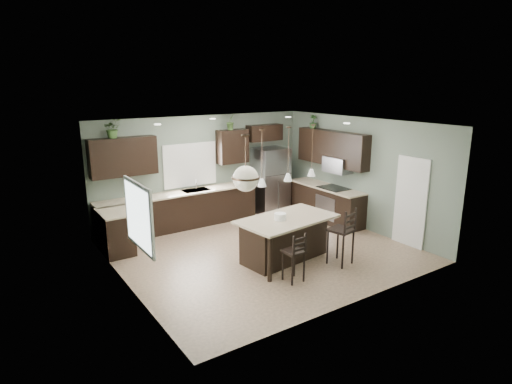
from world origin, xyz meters
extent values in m
plane|color=#9E8466|center=(0.00, 0.00, 0.00)|extent=(6.00, 6.00, 0.00)
cube|color=white|center=(2.98, -1.55, 1.02)|extent=(0.04, 0.82, 2.04)
cube|color=white|center=(-0.40, 2.73, 1.55)|extent=(1.35, 0.02, 1.00)
cube|color=white|center=(-2.98, -0.80, 1.55)|extent=(0.02, 1.10, 1.00)
cube|color=black|center=(-2.70, 1.70, 0.45)|extent=(0.60, 0.90, 0.90)
cube|color=beige|center=(-2.68, 1.70, 0.92)|extent=(0.66, 0.96, 0.04)
cube|color=black|center=(-0.85, 2.45, 0.45)|extent=(4.20, 0.60, 0.90)
cube|color=beige|center=(-0.85, 2.43, 0.92)|extent=(4.20, 0.66, 0.04)
cube|color=gray|center=(-0.40, 2.43, 0.94)|extent=(0.70, 0.45, 0.01)
cylinder|color=silver|center=(-0.40, 2.40, 1.08)|extent=(0.02, 0.02, 0.28)
cube|color=black|center=(-2.15, 2.58, 1.95)|extent=(1.55, 0.34, 0.90)
cube|color=black|center=(0.80, 2.58, 1.95)|extent=(0.85, 0.34, 0.90)
cube|color=black|center=(1.85, 2.58, 2.25)|extent=(1.05, 0.34, 0.45)
cube|color=black|center=(2.70, 0.87, 0.45)|extent=(0.60, 2.35, 0.90)
cube|color=beige|center=(2.68, 0.87, 0.92)|extent=(0.66, 2.35, 0.04)
cube|color=black|center=(2.68, 0.60, 0.94)|extent=(0.58, 0.75, 0.02)
cube|color=gray|center=(2.40, 0.60, 0.45)|extent=(0.01, 0.72, 0.60)
cube|color=black|center=(2.83, 0.87, 1.95)|extent=(0.34, 2.35, 0.90)
cube|color=gray|center=(2.78, 0.60, 1.55)|extent=(0.40, 0.75, 0.40)
cube|color=#96959D|center=(1.88, 2.30, 0.93)|extent=(0.90, 0.74, 1.85)
cube|color=black|center=(0.15, -0.68, 0.46)|extent=(2.17, 1.40, 0.92)
cylinder|color=white|center=(-0.05, -0.71, 0.99)|extent=(0.24, 0.24, 0.14)
cube|color=black|center=(-0.36, -1.53, 0.49)|extent=(0.37, 0.37, 0.97)
cube|color=black|center=(0.93, -1.45, 0.60)|extent=(0.53, 0.53, 1.20)
imported|color=#304E22|center=(-2.35, 2.55, 2.62)|extent=(0.41, 0.36, 0.45)
imported|color=#3B5A27|center=(0.74, 2.55, 2.62)|extent=(0.30, 0.27, 0.44)
imported|color=#254C21|center=(2.80, 1.63, 2.58)|extent=(0.25, 0.25, 0.36)
plane|color=slate|center=(0.00, 2.75, 1.40)|extent=(6.00, 0.00, 6.00)
plane|color=slate|center=(0.00, -2.75, 1.40)|extent=(6.00, 0.00, 6.00)
plane|color=slate|center=(-3.00, 0.00, 1.40)|extent=(0.00, 5.50, 5.50)
plane|color=slate|center=(3.00, 0.00, 1.40)|extent=(0.00, 5.50, 5.50)
plane|color=white|center=(0.00, 0.00, 2.80)|extent=(6.00, 6.00, 0.00)
camera|label=1|loc=(-5.05, -7.27, 3.64)|focal=30.00mm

